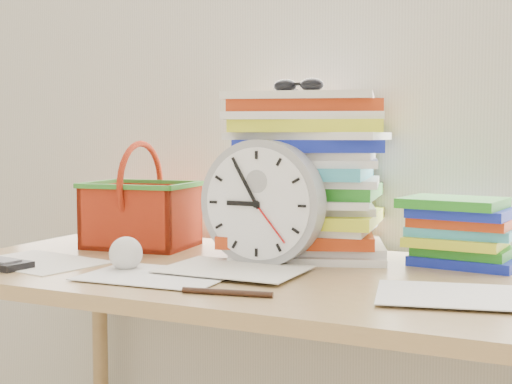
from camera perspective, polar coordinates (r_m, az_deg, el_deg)
The scene contains 10 objects.
curtain at distance 1.86m, azimuth 5.24°, elevation 12.79°, with size 2.40×0.01×2.50m, color beige.
desk at distance 1.53m, azimuth 0.15°, elevation -8.91°, with size 1.40×0.70×0.75m.
paper_stack at distance 1.67m, azimuth 3.93°, elevation 1.34°, with size 0.37×0.31×0.38m, color white, non-canonical shape.
clock at distance 1.54m, azimuth 0.52°, elevation -0.87°, with size 0.27×0.27×0.05m, color #98999B.
sunglasses at distance 1.62m, azimuth 3.40°, elevation 8.50°, with size 0.14×0.12×0.03m, color black, non-canonical shape.
book_stack at distance 1.62m, azimuth 16.02°, elevation -3.03°, with size 0.25×0.19×0.15m, color white, non-canonical shape.
basket at distance 1.82m, azimuth -9.17°, elevation -0.28°, with size 0.26×0.20×0.26m, color #BA3112, non-canonical shape.
crumpled_ball at distance 1.52m, azimuth -10.39°, elevation -4.84°, with size 0.07×0.07×0.07m, color white.
pen at distance 1.27m, azimuth -2.32°, elevation -8.03°, with size 0.01×0.01×0.17m, color black.
scattered_papers at distance 1.52m, azimuth 0.15°, elevation -5.94°, with size 1.26×0.42×0.02m, color white, non-canonical shape.
Camera 1 is at (0.63, 0.25, 1.03)m, focal length 50.00 mm.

